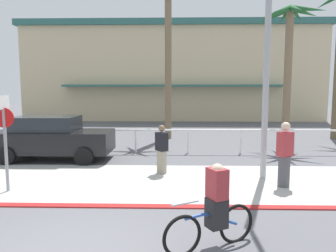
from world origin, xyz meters
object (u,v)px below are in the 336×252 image
(stop_sign_bike_lane, at_px, (5,129))
(car_black_1, at_px, (52,138))
(pedestrian_0, at_px, (285,157))
(palm_tree_2, at_px, (169,26))
(pedestrian_1, at_px, (162,152))
(palm_tree_3, at_px, (288,39))
(streetlight_curb, at_px, (270,34))
(cyclist_blue_0, at_px, (214,208))

(stop_sign_bike_lane, bearing_deg, car_black_1, 94.01)
(stop_sign_bike_lane, height_order, pedestrian_0, stop_sign_bike_lane)
(palm_tree_2, xyz_separation_m, pedestrian_1, (-0.04, -7.52, -5.35))
(palm_tree_3, bearing_deg, car_black_1, -160.81)
(streetlight_curb, distance_m, palm_tree_2, 9.01)
(streetlight_curb, height_order, pedestrian_0, streetlight_curb)
(streetlight_curb, relative_size, car_black_1, 1.70)
(car_black_1, relative_size, pedestrian_1, 2.78)
(palm_tree_2, bearing_deg, palm_tree_3, -20.48)
(palm_tree_3, bearing_deg, stop_sign_bike_lane, -142.93)
(pedestrian_1, bearing_deg, stop_sign_bike_lane, -154.25)
(pedestrian_1, bearing_deg, palm_tree_3, 43.46)
(stop_sign_bike_lane, xyz_separation_m, palm_tree_2, (4.06, 9.46, 4.40))
(car_black_1, distance_m, cyclist_blue_0, 8.67)
(stop_sign_bike_lane, bearing_deg, streetlight_curb, 9.46)
(streetlight_curb, distance_m, pedestrian_1, 4.78)
(pedestrian_1, bearing_deg, palm_tree_2, 89.68)
(pedestrian_0, distance_m, pedestrian_1, 3.71)
(cyclist_blue_0, bearing_deg, palm_tree_2, 94.99)
(cyclist_blue_0, bearing_deg, stop_sign_bike_lane, 150.48)
(pedestrian_0, bearing_deg, pedestrian_1, 158.81)
(palm_tree_2, distance_m, pedestrian_0, 10.84)
(palm_tree_2, distance_m, cyclist_blue_0, 13.53)
(palm_tree_3, distance_m, pedestrian_1, 8.97)
(palm_tree_2, distance_m, palm_tree_3, 6.14)
(palm_tree_2, xyz_separation_m, cyclist_blue_0, (1.08, -12.37, -5.38))
(streetlight_curb, distance_m, cyclist_blue_0, 5.79)
(stop_sign_bike_lane, height_order, pedestrian_1, stop_sign_bike_lane)
(stop_sign_bike_lane, xyz_separation_m, car_black_1, (-0.27, 3.87, -0.81))
(stop_sign_bike_lane, distance_m, cyclist_blue_0, 5.98)
(stop_sign_bike_lane, height_order, palm_tree_3, palm_tree_3)
(streetlight_curb, bearing_deg, palm_tree_2, 110.34)
(streetlight_curb, height_order, palm_tree_2, palm_tree_2)
(cyclist_blue_0, xyz_separation_m, pedestrian_1, (-1.12, 4.84, 0.03))
(stop_sign_bike_lane, xyz_separation_m, pedestrian_0, (7.47, 0.59, -0.82))
(palm_tree_2, height_order, palm_tree_3, palm_tree_2)
(cyclist_blue_0, relative_size, pedestrian_1, 1.03)
(palm_tree_3, distance_m, pedestrian_0, 8.25)
(streetlight_curb, height_order, pedestrian_1, streetlight_curb)
(palm_tree_3, height_order, cyclist_blue_0, palm_tree_3)
(pedestrian_0, bearing_deg, stop_sign_bike_lane, -175.46)
(streetlight_curb, relative_size, palm_tree_2, 0.87)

